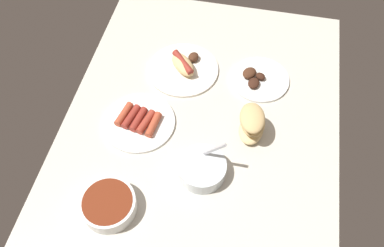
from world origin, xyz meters
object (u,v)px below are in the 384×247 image
object	(u,v)px
plate_grilled_meat	(258,79)
plate_sausages	(139,121)
plate_hotdog_assembled	(183,67)
bowl_coleslaw	(202,168)
bowl_chili	(108,204)
bread_stack	(252,123)

from	to	relation	value
plate_grilled_meat	plate_sausages	world-z (taller)	plate_grilled_meat
plate_hotdog_assembled	plate_grilled_meat	size ratio (longest dim) A/B	1.23
plate_hotdog_assembled	plate_grilled_meat	world-z (taller)	plate_hotdog_assembled
bowl_coleslaw	plate_grilled_meat	distance (cm)	42.08
plate_sausages	bowl_coleslaw	bearing A→B (deg)	-120.18
bowl_chili	plate_hotdog_assembled	bearing A→B (deg)	-9.69
bowl_coleslaw	bread_stack	distance (cm)	21.76
bowl_coleslaw	plate_hotdog_assembled	world-z (taller)	bowl_coleslaw
plate_hotdog_assembled	bread_stack	distance (cm)	35.05
bowl_coleslaw	bowl_chili	distance (cm)	29.14
plate_hotdog_assembled	bread_stack	size ratio (longest dim) A/B	1.88
plate_grilled_meat	plate_sausages	xyz separation A→B (cm)	(-26.27, 36.40, 0.15)
plate_grilled_meat	bread_stack	xyz separation A→B (cm)	(-22.58, -0.03, 4.49)
bowl_chili	plate_grilled_meat	bearing A→B (deg)	-32.82
bread_stack	plate_sausages	xyz separation A→B (cm)	(-3.68, 36.43, -4.34)
bowl_coleslaw	plate_sausages	bearing A→B (deg)	59.82
plate_grilled_meat	plate_sausages	size ratio (longest dim) A/B	0.87
plate_sausages	bowl_chili	bearing A→B (deg)	179.68
bowl_coleslaw	plate_hotdog_assembled	xyz separation A→B (cm)	(39.50, 14.35, -1.25)
bowl_chili	bread_stack	bearing A→B (deg)	-47.01
bowl_coleslaw	plate_sausages	xyz separation A→B (cm)	(13.82, 23.76, -1.79)
bowl_coleslaw	plate_sausages	distance (cm)	27.55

